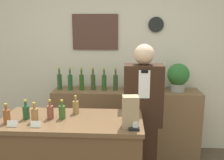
{
  "coord_description": "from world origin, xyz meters",
  "views": [
    {
      "loc": [
        0.23,
        -1.65,
        1.81
      ],
      "look_at": [
        0.06,
        1.13,
        1.23
      ],
      "focal_mm": 40.0,
      "sensor_mm": 36.0,
      "label": 1
    }
  ],
  "objects_px": {
    "potted_plant": "(178,76)",
    "paper_bag": "(130,112)",
    "shopkeeper": "(142,119)",
    "tape_dispenser": "(135,127)"
  },
  "relations": [
    {
      "from": "potted_plant",
      "to": "tape_dispenser",
      "type": "xyz_separation_m",
      "value": [
        -0.63,
        -1.42,
        -0.17
      ]
    },
    {
      "from": "shopkeeper",
      "to": "potted_plant",
      "type": "height_order",
      "value": "shopkeeper"
    },
    {
      "from": "shopkeeper",
      "to": "paper_bag",
      "type": "xyz_separation_m",
      "value": [
        -0.15,
        -0.61,
        0.29
      ]
    },
    {
      "from": "paper_bag",
      "to": "tape_dispenser",
      "type": "height_order",
      "value": "paper_bag"
    },
    {
      "from": "potted_plant",
      "to": "tape_dispenser",
      "type": "height_order",
      "value": "potted_plant"
    },
    {
      "from": "potted_plant",
      "to": "paper_bag",
      "type": "relative_size",
      "value": 1.4
    },
    {
      "from": "paper_bag",
      "to": "tape_dispenser",
      "type": "bearing_deg",
      "value": -58.13
    },
    {
      "from": "paper_bag",
      "to": "shopkeeper",
      "type": "bearing_deg",
      "value": 76.59
    },
    {
      "from": "potted_plant",
      "to": "paper_bag",
      "type": "xyz_separation_m",
      "value": [
        -0.67,
        -1.36,
        -0.05
      ]
    },
    {
      "from": "tape_dispenser",
      "to": "potted_plant",
      "type": "bearing_deg",
      "value": 66.05
    }
  ]
}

